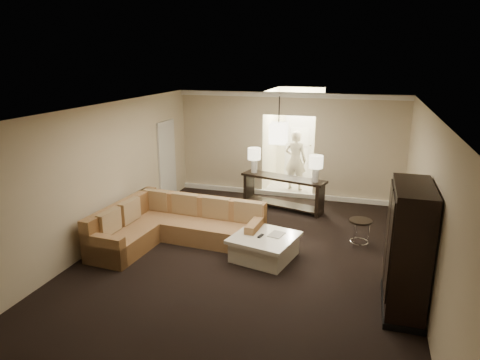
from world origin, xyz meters
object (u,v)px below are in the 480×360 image
(console_table, at_px, (283,190))
(drink_table, at_px, (360,228))
(coffee_table, at_px, (264,247))
(armoire, at_px, (407,251))
(sectional_sofa, at_px, (173,226))
(person, at_px, (296,157))

(console_table, bearing_deg, drink_table, -27.75)
(coffee_table, bearing_deg, console_table, 94.22)
(armoire, bearing_deg, console_table, 124.22)
(coffee_table, bearing_deg, drink_table, 31.79)
(armoire, bearing_deg, sectional_sofa, 164.81)
(armoire, bearing_deg, coffee_table, 156.96)
(drink_table, bearing_deg, sectional_sofa, -166.40)
(sectional_sofa, distance_m, drink_table, 3.78)
(sectional_sofa, bearing_deg, armoire, -11.52)
(coffee_table, xyz_separation_m, console_table, (-0.21, 2.80, 0.26))
(drink_table, distance_m, person, 4.00)
(console_table, height_order, drink_table, console_table)
(armoire, relative_size, person, 1.03)
(coffee_table, bearing_deg, sectional_sofa, 175.14)
(sectional_sofa, height_order, console_table, sectional_sofa)
(armoire, bearing_deg, person, 115.03)
(coffee_table, relative_size, person, 0.71)
(coffee_table, height_order, armoire, armoire)
(sectional_sofa, bearing_deg, person, 71.65)
(console_table, bearing_deg, coffee_table, -71.21)
(coffee_table, xyz_separation_m, person, (-0.20, 4.53, 0.71))
(sectional_sofa, xyz_separation_m, console_table, (1.76, 2.63, 0.15))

